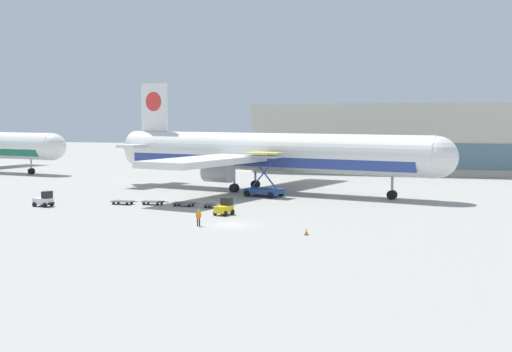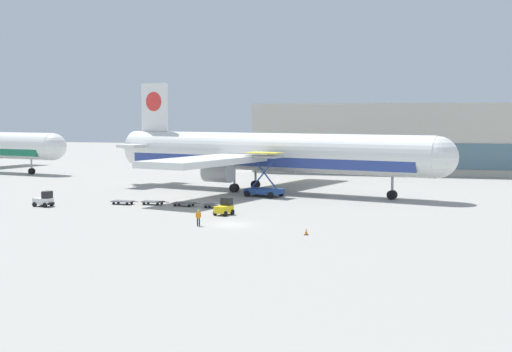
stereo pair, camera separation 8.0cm
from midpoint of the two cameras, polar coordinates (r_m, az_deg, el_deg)
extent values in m
plane|color=#9E9B93|center=(76.68, -1.97, -3.92)|extent=(400.00, 400.00, 0.00)
cube|color=#BCB7A8|center=(149.59, 17.52, 2.87)|extent=(90.00, 18.00, 14.00)
cube|color=slate|center=(140.65, 17.63, 1.47)|extent=(88.20, 0.20, 4.90)
cylinder|color=white|center=(108.67, 1.02, 1.93)|extent=(51.73, 19.05, 5.80)
cube|color=#2D428E|center=(108.74, 1.02, 1.24)|extent=(47.68, 17.86, 1.45)
sphere|color=white|center=(98.64, 14.33, 1.47)|extent=(5.68, 5.68, 5.68)
cone|color=white|center=(123.44, -9.58, 2.22)|extent=(7.59, 6.97, 5.51)
cube|color=white|center=(120.69, -8.10, 5.46)|extent=(5.14, 1.77, 8.00)
cylinder|color=red|center=(120.71, -8.11, 5.92)|extent=(3.23, 1.36, 3.20)
cube|color=white|center=(121.44, -8.45, 2.47)|extent=(6.84, 13.49, 0.50)
cube|color=white|center=(110.00, -0.16, 1.59)|extent=(20.14, 48.44, 0.90)
cylinder|color=#9EA0A5|center=(101.58, -3.04, 0.29)|extent=(4.78, 3.79, 2.80)
cylinder|color=#9EA0A5|center=(118.90, 2.30, 0.97)|extent=(4.78, 3.79, 2.80)
cylinder|color=#9EA0A5|center=(100.78, 10.87, -0.36)|extent=(0.36, 0.36, 4.00)
cylinder|color=black|center=(100.99, 10.86, -1.49)|extent=(1.49, 1.21, 1.30)
cylinder|color=#9EA0A5|center=(108.27, -1.73, 0.09)|extent=(0.36, 0.36, 4.00)
cylinder|color=black|center=(108.45, -1.72, -0.96)|extent=(1.49, 1.21, 1.30)
cylinder|color=#9EA0A5|center=(113.73, -0.02, 0.32)|extent=(0.36, 0.36, 4.00)
cylinder|color=black|center=(113.91, -0.02, -0.68)|extent=(1.49, 1.21, 1.30)
sphere|color=white|center=(143.69, -15.91, 2.27)|extent=(5.20, 5.20, 5.20)
cylinder|color=#9EA0A5|center=(147.79, -17.51, 1.08)|extent=(0.33, 0.33, 3.66)
cylinder|color=black|center=(147.92, -17.49, 0.37)|extent=(1.33, 1.05, 1.19)
cube|color=#284C99|center=(102.76, 0.67, -1.21)|extent=(5.80, 4.24, 0.70)
cube|color=#B2B2B7|center=(102.35, 0.67, 1.57)|extent=(5.51, 4.03, 0.30)
cube|color=yellow|center=(102.31, 0.67, 1.88)|extent=(5.51, 4.03, 0.08)
cube|color=#284C99|center=(102.51, 0.67, 0.28)|extent=(4.17, 1.26, 4.74)
cube|color=#284C99|center=(102.51, 0.67, 0.28)|extent=(4.17, 1.26, 4.74)
cylinder|color=black|center=(103.17, 2.02, -1.38)|extent=(0.96, 0.58, 0.90)
cylinder|color=black|center=(100.55, 1.21, -1.54)|extent=(0.96, 0.58, 0.90)
cylinder|color=black|center=(105.06, 0.15, -1.26)|extent=(0.96, 0.58, 0.90)
cylinder|color=black|center=(102.49, -0.69, -1.42)|extent=(0.96, 0.58, 0.90)
cube|color=silver|center=(95.67, -16.64, -1.93)|extent=(2.44, 1.64, 0.80)
cube|color=black|center=(95.18, -16.35, -1.45)|extent=(1.03, 1.33, 0.90)
cube|color=black|center=(94.95, -16.05, -2.14)|extent=(0.30, 1.27, 0.24)
cylinder|color=black|center=(95.78, -16.00, -2.15)|extent=(0.62, 0.30, 0.60)
cylinder|color=black|center=(94.68, -16.51, -2.24)|extent=(0.62, 0.30, 0.60)
cylinder|color=black|center=(96.76, -16.76, -2.10)|extent=(0.62, 0.30, 0.60)
cylinder|color=black|center=(95.68, -17.27, -2.19)|extent=(0.62, 0.30, 0.60)
cube|color=yellow|center=(83.98, -2.57, -2.66)|extent=(1.91, 2.57, 0.80)
cube|color=black|center=(84.42, -2.34, -2.04)|extent=(1.42, 1.17, 0.90)
cube|color=black|center=(85.06, -2.13, -2.76)|extent=(1.26, 0.46, 0.24)
cylinder|color=black|center=(85.08, -2.68, -2.84)|extent=(0.38, 0.64, 0.60)
cylinder|color=black|center=(84.35, -1.87, -2.90)|extent=(0.38, 0.64, 0.60)
cylinder|color=black|center=(83.73, -3.27, -2.97)|extent=(0.38, 0.64, 0.60)
cylinder|color=black|center=(82.99, -2.45, -3.03)|extent=(0.38, 0.64, 0.60)
cube|color=#56565B|center=(95.46, -10.60, -1.99)|extent=(2.86, 1.62, 0.12)
cube|color=#56565B|center=(94.60, -9.61, -2.04)|extent=(0.90, 0.12, 0.08)
cylinder|color=black|center=(95.59, -9.90, -2.12)|extent=(0.37, 0.16, 0.36)
cylinder|color=black|center=(94.47, -10.25, -2.21)|extent=(0.37, 0.16, 0.36)
cylinder|color=black|center=(96.51, -10.93, -2.07)|extent=(0.37, 0.16, 0.36)
cylinder|color=black|center=(95.40, -11.30, -2.16)|extent=(0.37, 0.16, 0.36)
cube|color=#56565B|center=(94.44, -8.23, -2.04)|extent=(2.86, 1.62, 0.12)
cube|color=#56565B|center=(93.65, -7.21, -2.08)|extent=(0.90, 0.12, 0.08)
cylinder|color=black|center=(94.62, -7.53, -2.16)|extent=(0.37, 0.16, 0.36)
cylinder|color=black|center=(93.48, -7.86, -2.25)|extent=(0.37, 0.16, 0.36)
cylinder|color=black|center=(95.47, -8.59, -2.11)|extent=(0.37, 0.16, 0.36)
cylinder|color=black|center=(94.34, -8.94, -2.20)|extent=(0.37, 0.16, 0.36)
cube|color=#56565B|center=(92.40, -5.76, -2.16)|extent=(2.86, 1.62, 0.12)
cube|color=#56565B|center=(91.68, -4.70, -2.21)|extent=(0.90, 0.12, 0.08)
cylinder|color=black|center=(92.62, -5.04, -2.29)|extent=(0.37, 0.16, 0.36)
cylinder|color=black|center=(91.46, -5.35, -2.38)|extent=(0.37, 0.16, 0.36)
cylinder|color=black|center=(93.40, -6.15, -2.24)|extent=(0.37, 0.16, 0.36)
cylinder|color=black|center=(92.24, -6.47, -2.33)|extent=(0.37, 0.16, 0.36)
cube|color=#56565B|center=(90.38, -3.29, -2.30)|extent=(2.86, 1.62, 0.12)
cube|color=#56565B|center=(89.74, -2.19, -2.35)|extent=(0.90, 0.12, 0.08)
cylinder|color=black|center=(90.66, -2.56, -2.43)|extent=(0.37, 0.16, 0.36)
cylinder|color=black|center=(89.48, -2.85, -2.53)|extent=(0.37, 0.16, 0.36)
cylinder|color=black|center=(91.35, -3.72, -2.38)|extent=(0.37, 0.16, 0.36)
cylinder|color=black|center=(90.18, -4.02, -2.48)|extent=(0.37, 0.16, 0.36)
cylinder|color=black|center=(75.89, -4.52, -3.70)|extent=(0.14, 0.14, 0.85)
cylinder|color=black|center=(75.86, -4.67, -3.70)|extent=(0.14, 0.14, 0.85)
cube|color=orange|center=(75.77, -4.60, -3.14)|extent=(0.42, 0.36, 0.64)
cylinder|color=orange|center=(75.79, -4.42, -3.12)|extent=(0.09, 0.09, 0.58)
cylinder|color=orange|center=(75.73, -4.78, -3.12)|extent=(0.09, 0.09, 0.58)
sphere|color=tan|center=(75.71, -4.60, -2.82)|extent=(0.23, 0.23, 0.23)
sphere|color=yellow|center=(75.70, -4.60, -2.77)|extent=(0.22, 0.22, 0.22)
cube|color=black|center=(70.40, 4.07, -4.71)|extent=(0.40, 0.40, 0.04)
cone|color=orange|center=(70.34, 4.07, -4.44)|extent=(0.32, 0.32, 0.65)
cylinder|color=white|center=(70.34, 4.07, -4.41)|extent=(0.19, 0.19, 0.09)
camera|label=1|loc=(0.04, -89.97, 0.00)|focal=50.00mm
camera|label=2|loc=(0.04, 90.03, 0.00)|focal=50.00mm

